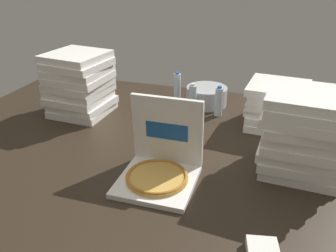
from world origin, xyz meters
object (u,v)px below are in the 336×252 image
Objects in this scene: water_bottle_0 at (219,102)px; napkin_pile at (263,251)px; water_bottle_1 at (192,99)px; water_bottle_2 at (177,86)px; ice_bucket at (207,96)px; pizza_stack_left_far at (302,133)px; pizza_stack_left_mid at (79,84)px; pizza_stack_center_near at (278,105)px; open_pizza_box at (160,164)px.

water_bottle_0 reaches higher than napkin_pile.
water_bottle_0 is at bearing 0.87° from water_bottle_1.
water_bottle_1 is at bearing -179.13° from water_bottle_0.
ice_bucket is at bearing -11.13° from water_bottle_2.
napkin_pile is (0.54, -1.51, -0.05)m from ice_bucket.
pizza_stack_left_far is 1.99× the size of water_bottle_0.
ice_bucket is at bearing 124.29° from water_bottle_0.
pizza_stack_left_mid reaches higher than water_bottle_0.
pizza_stack_center_near is 0.58m from pizza_stack_left_far.
water_bottle_1 is (-0.75, 0.61, -0.12)m from pizza_stack_left_far.
pizza_stack_left_mid is at bearing -165.74° from water_bottle_0.
water_bottle_0 is 0.46m from water_bottle_2.
pizza_stack_left_mid is 0.81m from water_bottle_2.
pizza_stack_center_near is at bearing -7.00° from water_bottle_0.
ice_bucket is 1.40× the size of water_bottle_0.
water_bottle_2 reaches higher than napkin_pile.
pizza_stack_center_near is 3.72× the size of napkin_pile.
pizza_stack_left_far is 1.28m from water_bottle_2.
pizza_stack_left_mid is at bearing -162.60° from water_bottle_1.
pizza_stack_left_mid is 1.61m from pizza_stack_left_far.
napkin_pile is at bearing -70.44° from ice_bucket.
ice_bucket is 1.60m from napkin_pile.
pizza_stack_center_near is 1.00× the size of pizza_stack_left_mid.
ice_bucket is at bearing 26.74° from pizza_stack_left_mid.
pizza_stack_left_mid is at bearing 142.24° from open_pizza_box.
water_bottle_0 is (1.01, 0.26, -0.12)m from pizza_stack_left_mid.
pizza_stack_center_near is 0.63m from water_bottle_1.
water_bottle_1 and water_bottle_2 have the same top height.
open_pizza_box is 0.70m from napkin_pile.
pizza_stack_center_near is 1.00× the size of pizza_stack_left_far.
open_pizza_box is 1.11m from ice_bucket.
water_bottle_1 is (-0.07, -0.19, 0.04)m from ice_bucket.
pizza_stack_left_far is 0.84m from water_bottle_0.
water_bottle_2 is (0.62, 0.50, -0.12)m from pizza_stack_left_mid.
water_bottle_1 is at bearing 175.51° from pizza_stack_center_near.
open_pizza_box is 0.78m from pizza_stack_left_far.
water_bottle_2 is at bearing 128.04° from water_bottle_1.
pizza_stack_left_far is 0.98m from water_bottle_1.
water_bottle_1 reaches higher than napkin_pile.
ice_bucket is 0.23m from water_bottle_0.
water_bottle_0 is (0.16, 0.92, 0.02)m from open_pizza_box.
napkin_pile is at bearing -65.19° from water_bottle_1.
open_pizza_box is 0.92× the size of pizza_stack_left_far.
pizza_stack_left_far is 1.07m from ice_bucket.
water_bottle_0 is at bearing 14.26° from pizza_stack_left_mid.
pizza_stack_left_far is at bearing -39.26° from water_bottle_1.
pizza_stack_left_far reaches higher than water_bottle_0.
napkin_pile is (0.41, -1.32, -0.09)m from water_bottle_0.
pizza_stack_left_mid is 1.00m from ice_bucket.
pizza_stack_left_mid is at bearing 143.22° from napkin_pile.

